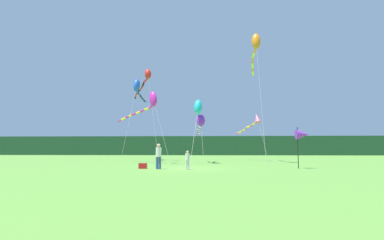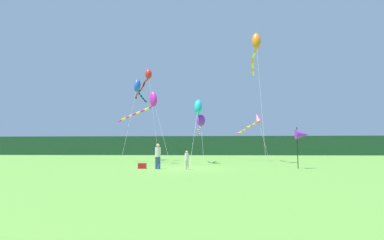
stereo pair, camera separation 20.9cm
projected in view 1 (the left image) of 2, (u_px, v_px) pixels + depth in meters
ground_plane at (187, 168)px, 21.67m from camera, size 120.00×120.00×0.00m
distant_treeline at (203, 146)px, 66.59m from camera, size 108.00×3.12×4.04m
person_adult at (159, 155)px, 21.01m from camera, size 0.38×0.38×1.72m
person_child at (187, 159)px, 20.55m from camera, size 0.27×0.27×1.25m
cooler_box at (143, 166)px, 21.36m from camera, size 0.55×0.31×0.38m
banner_flag_pole at (302, 135)px, 21.75m from camera, size 0.90×0.70×2.89m
kite_magenta at (148, 103)px, 29.83m from camera, size 6.71×6.79×6.93m
kite_rainbow at (254, 121)px, 35.22m from camera, size 2.97×6.08×5.42m
kite_blue at (137, 87)px, 36.28m from camera, size 1.02×7.66×9.67m
kite_purple at (200, 122)px, 29.89m from camera, size 0.96×5.21×4.78m
kite_cyan at (198, 109)px, 29.44m from camera, size 0.96×8.82×6.18m
kite_red at (146, 78)px, 36.61m from camera, size 4.82×8.99×10.76m
kite_orange at (256, 45)px, 30.71m from camera, size 0.96×10.13×12.79m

